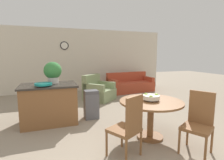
{
  "coord_description": "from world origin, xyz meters",
  "views": [
    {
      "loc": [
        -1.23,
        -1.97,
        1.58
      ],
      "look_at": [
        0.31,
        2.3,
        0.93
      ],
      "focal_mm": 28.0,
      "sensor_mm": 36.0,
      "label": 1
    }
  ],
  "objects_px": {
    "kitchen_island": "(50,104)",
    "armchair": "(98,91)",
    "dining_chair_near_left": "(128,125)",
    "fruit_bowl": "(151,97)",
    "dining_table": "(151,109)",
    "trash_bin": "(91,104)",
    "couch": "(130,85)",
    "potted_plant": "(53,72)",
    "teal_bowl": "(43,84)",
    "dining_chair_near_right": "(199,120)"
  },
  "relations": [
    {
      "from": "kitchen_island",
      "to": "armchair",
      "type": "xyz_separation_m",
      "value": [
        1.64,
        1.67,
        -0.16
      ]
    },
    {
      "from": "dining_chair_near_left",
      "to": "fruit_bowl",
      "type": "xyz_separation_m",
      "value": [
        0.68,
        0.47,
        0.27
      ]
    },
    {
      "from": "dining_table",
      "to": "trash_bin",
      "type": "distance_m",
      "value": 1.65
    },
    {
      "from": "dining_chair_near_left",
      "to": "trash_bin",
      "type": "bearing_deg",
      "value": 65.76
    },
    {
      "from": "kitchen_island",
      "to": "armchair",
      "type": "distance_m",
      "value": 2.35
    },
    {
      "from": "dining_table",
      "to": "couch",
      "type": "relative_size",
      "value": 0.58
    },
    {
      "from": "kitchen_island",
      "to": "trash_bin",
      "type": "distance_m",
      "value": 0.99
    },
    {
      "from": "kitchen_island",
      "to": "dining_chair_near_left",
      "type": "bearing_deg",
      "value": -59.83
    },
    {
      "from": "fruit_bowl",
      "to": "kitchen_island",
      "type": "height_order",
      "value": "kitchen_island"
    },
    {
      "from": "fruit_bowl",
      "to": "potted_plant",
      "type": "bearing_deg",
      "value": 136.39
    },
    {
      "from": "dining_chair_near_left",
      "to": "potted_plant",
      "type": "xyz_separation_m",
      "value": [
        -1.01,
        2.08,
        0.66
      ]
    },
    {
      "from": "dining_chair_near_left",
      "to": "teal_bowl",
      "type": "relative_size",
      "value": 2.76
    },
    {
      "from": "trash_bin",
      "to": "armchair",
      "type": "height_order",
      "value": "armchair"
    },
    {
      "from": "dining_table",
      "to": "dining_chair_near_left",
      "type": "relative_size",
      "value": 1.19
    },
    {
      "from": "fruit_bowl",
      "to": "armchair",
      "type": "distance_m",
      "value": 3.18
    },
    {
      "from": "dining_table",
      "to": "teal_bowl",
      "type": "xyz_separation_m",
      "value": [
        -1.91,
        1.25,
        0.39
      ]
    },
    {
      "from": "dining_chair_near_left",
      "to": "kitchen_island",
      "type": "bearing_deg",
      "value": 91.67
    },
    {
      "from": "dining_table",
      "to": "kitchen_island",
      "type": "relative_size",
      "value": 0.95
    },
    {
      "from": "dining_table",
      "to": "dining_chair_near_right",
      "type": "height_order",
      "value": "dining_chair_near_right"
    },
    {
      "from": "dining_chair_near_left",
      "to": "fruit_bowl",
      "type": "distance_m",
      "value": 0.87
    },
    {
      "from": "potted_plant",
      "to": "couch",
      "type": "distance_m",
      "value": 4.16
    },
    {
      "from": "teal_bowl",
      "to": "trash_bin",
      "type": "height_order",
      "value": "teal_bowl"
    },
    {
      "from": "dining_chair_near_right",
      "to": "trash_bin",
      "type": "bearing_deg",
      "value": 3.03
    },
    {
      "from": "potted_plant",
      "to": "armchair",
      "type": "height_order",
      "value": "potted_plant"
    },
    {
      "from": "kitchen_island",
      "to": "trash_bin",
      "type": "bearing_deg",
      "value": -2.6
    },
    {
      "from": "dining_chair_near_right",
      "to": "fruit_bowl",
      "type": "bearing_deg",
      "value": 5.76
    },
    {
      "from": "dining_chair_near_left",
      "to": "couch",
      "type": "height_order",
      "value": "dining_chair_near_left"
    },
    {
      "from": "kitchen_island",
      "to": "potted_plant",
      "type": "height_order",
      "value": "potted_plant"
    },
    {
      "from": "dining_chair_near_right",
      "to": "trash_bin",
      "type": "distance_m",
      "value": 2.47
    },
    {
      "from": "fruit_bowl",
      "to": "couch",
      "type": "relative_size",
      "value": 0.15
    },
    {
      "from": "dining_chair_near_right",
      "to": "potted_plant",
      "type": "height_order",
      "value": "potted_plant"
    },
    {
      "from": "couch",
      "to": "fruit_bowl",
      "type": "bearing_deg",
      "value": -116.81
    },
    {
      "from": "fruit_bowl",
      "to": "potted_plant",
      "type": "distance_m",
      "value": 2.38
    },
    {
      "from": "potted_plant",
      "to": "armchair",
      "type": "distance_m",
      "value": 2.33
    },
    {
      "from": "dining_chair_near_left",
      "to": "kitchen_island",
      "type": "distance_m",
      "value": 2.23
    },
    {
      "from": "potted_plant",
      "to": "couch",
      "type": "xyz_separation_m",
      "value": [
        3.23,
        2.46,
        -0.91
      ]
    },
    {
      "from": "dining_chair_near_right",
      "to": "couch",
      "type": "height_order",
      "value": "dining_chair_near_right"
    },
    {
      "from": "dining_chair_near_right",
      "to": "kitchen_island",
      "type": "relative_size",
      "value": 0.8
    },
    {
      "from": "teal_bowl",
      "to": "dining_chair_near_right",
      "type": "bearing_deg",
      "value": -39.2
    },
    {
      "from": "dining_chair_near_left",
      "to": "trash_bin",
      "type": "relative_size",
      "value": 1.4
    },
    {
      "from": "trash_bin",
      "to": "couch",
      "type": "bearing_deg",
      "value": 48.44
    },
    {
      "from": "trash_bin",
      "to": "armchair",
      "type": "distance_m",
      "value": 1.84
    },
    {
      "from": "teal_bowl",
      "to": "couch",
      "type": "bearing_deg",
      "value": 39.38
    },
    {
      "from": "dining_chair_near_left",
      "to": "trash_bin",
      "type": "distance_m",
      "value": 1.9
    },
    {
      "from": "dining_table",
      "to": "potted_plant",
      "type": "bearing_deg",
      "value": 136.39
    },
    {
      "from": "potted_plant",
      "to": "teal_bowl",
      "type": "bearing_deg",
      "value": -119.91
    },
    {
      "from": "dining_chair_near_left",
      "to": "armchair",
      "type": "height_order",
      "value": "dining_chair_near_left"
    },
    {
      "from": "kitchen_island",
      "to": "teal_bowl",
      "type": "relative_size",
      "value": 3.45
    },
    {
      "from": "dining_table",
      "to": "dining_chair_near_left",
      "type": "height_order",
      "value": "dining_chair_near_left"
    },
    {
      "from": "fruit_bowl",
      "to": "potted_plant",
      "type": "xyz_separation_m",
      "value": [
        -1.7,
        1.62,
        0.39
      ]
    }
  ]
}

